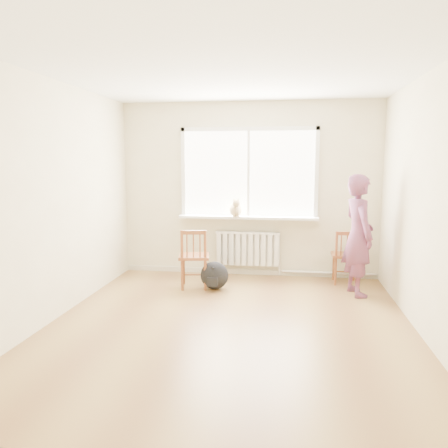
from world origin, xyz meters
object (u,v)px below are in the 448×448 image
at_px(chair_right, 346,257).
at_px(cat, 236,209).
at_px(chair_left, 194,259).
at_px(person, 358,235).
at_px(backpack, 214,275).

distance_m(chair_right, cat, 1.78).
distance_m(chair_left, cat, 1.07).
height_order(chair_right, person, person).
bearing_deg(chair_right, chair_left, 14.36).
relative_size(chair_left, cat, 1.89).
height_order(cat, backpack, cat).
height_order(chair_left, cat, cat).
height_order(person, cat, person).
bearing_deg(backpack, chair_right, 16.61).
xyz_separation_m(chair_right, cat, (-1.64, 0.15, 0.67)).
bearing_deg(backpack, chair_left, 178.22).
relative_size(chair_right, person, 0.49).
relative_size(chair_right, cat, 1.77).
xyz_separation_m(person, cat, (-1.73, 0.66, 0.26)).
relative_size(person, backpack, 4.10).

